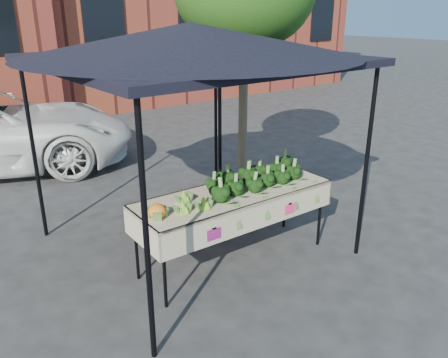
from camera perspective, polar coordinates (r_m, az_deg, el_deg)
ground at (r=5.50m, az=0.25°, el=-10.70°), size 90.00×90.00×0.00m
table at (r=5.35m, az=1.33°, el=-6.11°), size 2.43×0.89×0.90m
canopy at (r=5.42m, az=-3.99°, el=4.64°), size 3.16×3.16×2.74m
broccoli_heap at (r=5.34m, az=3.91°, el=0.53°), size 1.47×0.57×0.26m
romanesco_cluster at (r=4.75m, az=-4.70°, el=-2.47°), size 0.43×0.47×0.20m
cauliflower_pair at (r=4.55m, az=-8.49°, el=-3.88°), size 0.20×0.20×0.18m
street_tree at (r=6.95m, az=2.50°, el=13.56°), size 2.04×2.04×4.01m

